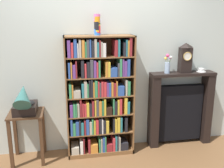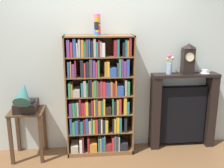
% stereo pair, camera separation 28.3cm
% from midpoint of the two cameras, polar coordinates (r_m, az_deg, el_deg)
% --- Properties ---
extents(ground_plane, '(7.70, 6.40, 0.02)m').
position_cam_midpoint_polar(ground_plane, '(3.97, -4.48, -15.15)').
color(ground_plane, brown).
extents(wall_back, '(4.70, 0.08, 2.60)m').
position_cam_midpoint_polar(wall_back, '(3.80, -3.46, 4.63)').
color(wall_back, beige).
rests_on(wall_back, ground).
extents(bookshelf, '(0.95, 0.33, 1.71)m').
position_cam_midpoint_polar(bookshelf, '(3.69, -5.09, -3.08)').
color(bookshelf, brown).
rests_on(bookshelf, ground).
extents(cup_stack, '(0.09, 0.09, 0.28)m').
position_cam_midpoint_polar(cup_stack, '(3.56, -5.58, 12.76)').
color(cup_stack, blue).
rests_on(cup_stack, bookshelf).
extents(side_table_left, '(0.46, 0.43, 0.70)m').
position_cam_midpoint_polar(side_table_left, '(3.82, -20.11, -8.77)').
color(side_table_left, '#472D1C').
rests_on(side_table_left, ground).
extents(gramophone, '(0.29, 0.48, 0.46)m').
position_cam_midpoint_polar(gramophone, '(3.63, -20.80, -3.60)').
color(gramophone, black).
rests_on(gramophone, side_table_left).
extents(fireplace_mantel, '(0.98, 0.23, 1.14)m').
position_cam_midpoint_polar(fireplace_mantel, '(4.16, 12.72, -5.39)').
color(fireplace_mantel, black).
rests_on(fireplace_mantel, ground).
extents(mantel_clock, '(0.17, 0.14, 0.44)m').
position_cam_midpoint_polar(mantel_clock, '(3.95, 13.73, 5.57)').
color(mantel_clock, black).
rests_on(mantel_clock, fireplace_mantel).
extents(flower_vase, '(0.12, 0.12, 0.29)m').
position_cam_midpoint_polar(flower_vase, '(3.87, 9.99, 4.03)').
color(flower_vase, '#99B2D1').
rests_on(flower_vase, fireplace_mantel).
extents(teacup_with_saucer, '(0.14, 0.14, 0.05)m').
position_cam_midpoint_polar(teacup_with_saucer, '(4.10, 17.03, 2.88)').
color(teacup_with_saucer, white).
rests_on(teacup_with_saucer, fireplace_mantel).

